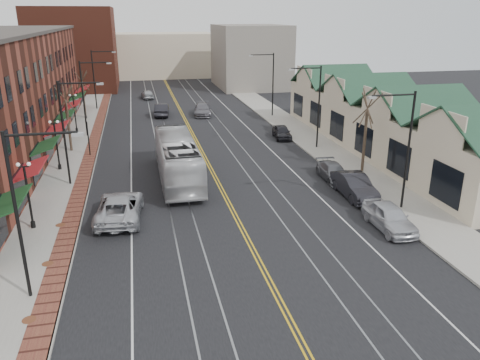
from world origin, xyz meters
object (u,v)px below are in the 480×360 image
parked_car_b (354,186)px  parked_car_c (333,172)px  parked_car_a (389,217)px  parked_car_d (282,132)px  parked_suv (120,207)px  transit_bus (178,159)px

parked_car_b → parked_car_c: size_ratio=1.13×
parked_car_a → parked_car_d: bearing=89.9°
parked_suv → parked_car_b: size_ratio=1.18×
transit_bus → parked_suv: bearing=57.4°
parked_car_b → parked_car_d: (-0.04, 17.71, -0.14)m
parked_suv → parked_car_d: bearing=-127.9°
parked_car_b → parked_car_d: bearing=90.8°
parked_suv → parked_car_b: parked_car_b is taller
parked_car_c → parked_car_d: size_ratio=1.10×
transit_bus → parked_car_d: transit_bus is taller
parked_suv → parked_car_a: 17.32m
parked_suv → parked_car_b: 16.80m
parked_suv → parked_car_c: parked_suv is taller
transit_bus → parked_suv: size_ratio=2.07×
parked_car_a → parked_car_d: size_ratio=1.13×
transit_bus → parked_car_c: transit_bus is taller
transit_bus → parked_car_d: (12.27, 11.03, -1.04)m
parked_car_c → parked_car_d: 13.90m
parked_suv → parked_car_d: 24.65m
parked_suv → parked_car_a: bearing=167.5°
transit_bus → parked_car_c: size_ratio=2.74×
parked_car_c → parked_car_a: bearing=-88.9°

